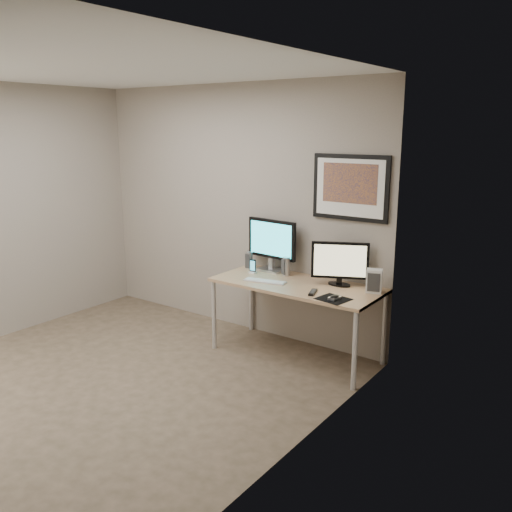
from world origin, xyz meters
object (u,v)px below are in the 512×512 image
object	(u,v)px
desk	(297,290)
speaker_right	(286,266)
phone_dock	(253,266)
speaker_left	(249,260)
fan_unit	(374,281)
monitor_large	(272,243)
framed_art	(350,188)
monitor_tv	(340,262)
keyboard	(265,281)

from	to	relation	value
desk	speaker_right	bearing A→B (deg)	142.07
desk	phone_dock	size ratio (longest dim) A/B	11.19
speaker_left	fan_unit	distance (m)	1.38
monitor_large	framed_art	bearing A→B (deg)	11.18
monitor_large	monitor_tv	world-z (taller)	monitor_large
monitor_tv	keyboard	world-z (taller)	monitor_tv
framed_art	keyboard	bearing A→B (deg)	-143.40
monitor_tv	speaker_right	size ratio (longest dim) A/B	2.63
speaker_left	keyboard	bearing A→B (deg)	-43.67
desk	framed_art	world-z (taller)	framed_art
speaker_right	phone_dock	world-z (taller)	speaker_right
phone_dock	keyboard	xyz separation A→B (m)	(0.28, -0.19, -0.06)
desk	fan_unit	size ratio (longest dim) A/B	7.62
monitor_large	speaker_right	size ratio (longest dim) A/B	3.15
keyboard	fan_unit	size ratio (longest dim) A/B	1.95
speaker_left	phone_dock	world-z (taller)	speaker_left
monitor_tv	fan_unit	size ratio (longest dim) A/B	2.31
framed_art	speaker_right	distance (m)	1.00
keyboard	framed_art	bearing A→B (deg)	24.73
keyboard	fan_unit	xyz separation A→B (m)	(0.97, 0.29, 0.10)
monitor_large	speaker_right	world-z (taller)	monitor_large
framed_art	speaker_right	size ratio (longest dim) A/B	4.06
phone_dock	keyboard	size ratio (longest dim) A/B	0.35
desk	monitor_large	bearing A→B (deg)	151.47
framed_art	phone_dock	bearing A→B (deg)	-162.87
monitor_tv	speaker_left	xyz separation A→B (m)	(-1.03, 0.00, -0.13)
monitor_tv	speaker_left	world-z (taller)	monitor_tv
speaker_left	phone_dock	size ratio (longest dim) A/B	1.24
speaker_left	speaker_right	size ratio (longest dim) A/B	0.96
keyboard	phone_dock	bearing A→B (deg)	134.23
framed_art	keyboard	xyz separation A→B (m)	(-0.62, -0.46, -0.88)
monitor_tv	fan_unit	xyz separation A→B (m)	(0.35, -0.01, -0.11)
framed_art	monitor_large	world-z (taller)	framed_art
speaker_left	monitor_tv	bearing A→B (deg)	-7.01
desk	fan_unit	bearing A→B (deg)	12.78
speaker_left	fan_unit	size ratio (longest dim) A/B	0.85
fan_unit	speaker_left	bearing A→B (deg)	160.38
framed_art	fan_unit	world-z (taller)	framed_art
monitor_tv	fan_unit	bearing A→B (deg)	-27.53
speaker_left	fan_unit	xyz separation A→B (m)	(1.38, -0.02, 0.02)
desk	speaker_right	distance (m)	0.34
phone_dock	speaker_left	bearing A→B (deg)	130.96
monitor_large	speaker_left	distance (m)	0.32
monitor_tv	speaker_left	bearing A→B (deg)	154.48
framed_art	monitor_large	distance (m)	1.00
speaker_right	framed_art	bearing A→B (deg)	38.24
monitor_tv	phone_dock	bearing A→B (deg)	162.05
speaker_left	fan_unit	world-z (taller)	fan_unit
speaker_left	speaker_right	bearing A→B (deg)	-5.96
desk	monitor_tv	xyz separation A→B (m)	(0.35, 0.17, 0.29)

